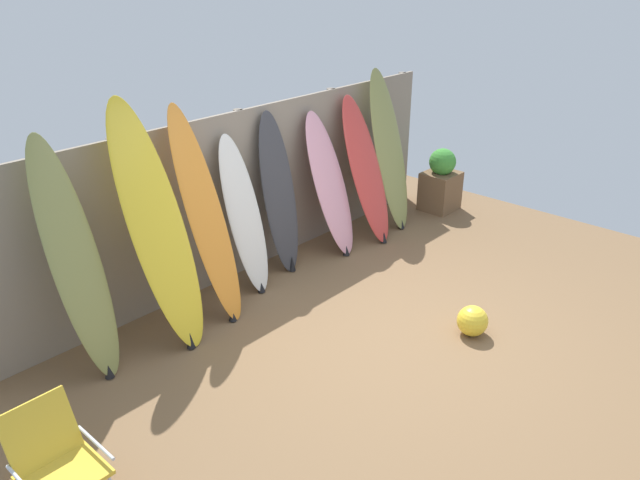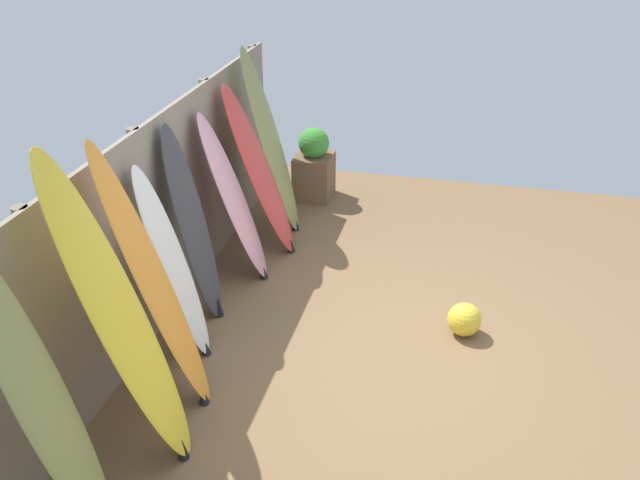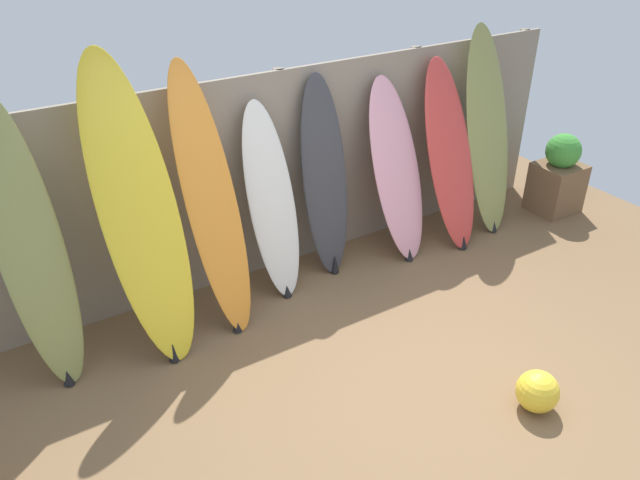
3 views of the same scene
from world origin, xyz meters
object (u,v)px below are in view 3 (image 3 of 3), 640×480
at_px(surfboard_white_3, 272,204).
at_px(surfboard_yellow_1, 140,215).
at_px(surfboard_pink_5, 397,171).
at_px(beach_ball, 537,391).
at_px(surfboard_red_6, 450,156).
at_px(surfboard_olive_0, 30,249).
at_px(surfboard_orange_2, 212,204).
at_px(planter_box, 558,177).
at_px(surfboard_olive_7, 488,133).
at_px(surfboard_charcoal_4, 325,180).

bearing_deg(surfboard_white_3, surfboard_yellow_1, -171.24).
xyz_separation_m(surfboard_pink_5, beach_ball, (-0.48, -2.20, -0.67)).
bearing_deg(surfboard_white_3, surfboard_pink_5, -2.10).
xyz_separation_m(surfboard_white_3, surfboard_red_6, (1.85, -0.11, 0.05)).
bearing_deg(beach_ball, surfboard_yellow_1, 132.73).
bearing_deg(surfboard_pink_5, beach_ball, -102.30).
height_order(surfboard_olive_0, surfboard_orange_2, surfboard_orange_2).
distance_m(surfboard_white_3, planter_box, 3.30).
distance_m(surfboard_red_6, beach_ball, 2.49).
xyz_separation_m(surfboard_olive_0, surfboard_yellow_1, (0.73, -0.09, 0.08)).
distance_m(surfboard_yellow_1, planter_box, 4.44).
distance_m(surfboard_yellow_1, surfboard_white_3, 1.17).
bearing_deg(surfboard_orange_2, surfboard_white_3, 12.70).
bearing_deg(planter_box, surfboard_olive_7, 165.63).
bearing_deg(surfboard_orange_2, surfboard_olive_0, 178.03).
bearing_deg(beach_ball, surfboard_olive_7, 54.19).
relative_size(surfboard_white_3, surfboard_charcoal_4, 0.93).
relative_size(surfboard_yellow_1, planter_box, 2.55).
distance_m(surfboard_white_3, beach_ball, 2.47).
relative_size(surfboard_orange_2, beach_ball, 7.09).
bearing_deg(surfboard_yellow_1, surfboard_white_3, 8.76).
xyz_separation_m(surfboard_charcoal_4, beach_ball, (0.23, -2.31, -0.72)).
bearing_deg(surfboard_charcoal_4, surfboard_pink_5, -8.48).
height_order(surfboard_yellow_1, surfboard_red_6, surfboard_yellow_1).
bearing_deg(surfboard_pink_5, planter_box, -7.64).
bearing_deg(surfboard_yellow_1, surfboard_pink_5, 3.04).
relative_size(surfboard_olive_0, surfboard_yellow_1, 0.92).
xyz_separation_m(surfboard_charcoal_4, surfboard_pink_5, (0.71, -0.11, -0.05)).
height_order(planter_box, beach_ball, planter_box).
bearing_deg(surfboard_white_3, surfboard_red_6, -3.43).
height_order(surfboard_yellow_1, surfboard_charcoal_4, surfboard_yellow_1).
relative_size(surfboard_charcoal_4, planter_box, 2.05).
distance_m(surfboard_pink_5, surfboard_red_6, 0.59).
height_order(surfboard_charcoal_4, planter_box, surfboard_charcoal_4).
relative_size(surfboard_white_3, surfboard_olive_7, 0.83).
relative_size(surfboard_olive_0, surfboard_olive_7, 1.03).
bearing_deg(surfboard_pink_5, surfboard_yellow_1, -176.96).
bearing_deg(surfboard_yellow_1, surfboard_red_6, 1.20).
xyz_separation_m(surfboard_yellow_1, surfboard_white_3, (1.13, 0.17, -0.28)).
bearing_deg(surfboard_orange_2, beach_ball, -57.27).
bearing_deg(surfboard_white_3, surfboard_orange_2, -167.30).
xyz_separation_m(surfboard_orange_2, surfboard_red_6, (2.42, 0.02, -0.15)).
xyz_separation_m(surfboard_yellow_1, surfboard_red_6, (2.98, 0.06, -0.23)).
relative_size(surfboard_charcoal_4, surfboard_red_6, 1.01).
bearing_deg(surfboard_olive_7, surfboard_orange_2, -179.05).
bearing_deg(surfboard_red_6, surfboard_charcoal_4, 172.48).
xyz_separation_m(surfboard_olive_7, beach_ball, (-1.56, -2.17, -0.84)).
xyz_separation_m(surfboard_yellow_1, surfboard_charcoal_4, (1.68, 0.23, -0.23)).
distance_m(surfboard_yellow_1, surfboard_red_6, 2.99).
xyz_separation_m(surfboard_charcoal_4, planter_box, (2.70, -0.37, -0.47)).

